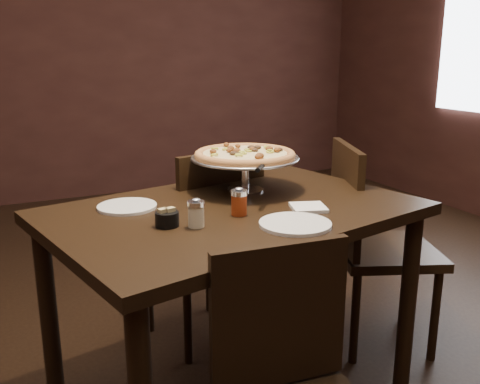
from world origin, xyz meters
name	(u,v)px	position (x,y,z in m)	size (l,w,h in m)	color
room	(244,52)	(0.06, 0.03, 1.40)	(6.04, 7.04, 2.84)	black
dining_table	(234,235)	(-0.02, -0.06, 0.73)	(1.50, 1.16, 0.84)	black
pizza_stand	(245,155)	(0.12, 0.14, 0.99)	(0.45, 0.45, 0.19)	silver
parmesan_shaker	(196,213)	(-0.23, -0.21, 0.89)	(0.06, 0.06, 0.10)	beige
pepper_flake_shaker	(239,202)	(-0.04, -0.16, 0.89)	(0.06, 0.06, 0.10)	maroon
packet_caddy	(167,218)	(-0.31, -0.16, 0.87)	(0.08, 0.08, 0.06)	black
napkin_stack	(308,208)	(0.22, -0.20, 0.85)	(0.12, 0.12, 0.01)	white
plate_left	(127,206)	(-0.38, 0.10, 0.84)	(0.22, 0.22, 0.01)	white
plate_near	(295,224)	(0.08, -0.35, 0.85)	(0.24, 0.24, 0.01)	white
serving_spatula	(261,168)	(0.08, -0.09, 0.99)	(0.16, 0.16, 0.02)	silver
chair_far	(207,239)	(0.07, 0.43, 0.54)	(0.54, 0.54, 0.98)	black
chair_side	(370,238)	(0.77, 0.10, 0.54)	(0.60, 0.60, 0.99)	black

